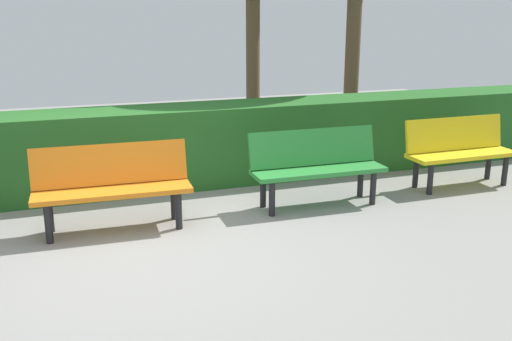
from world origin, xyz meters
TOP-DOWN VIEW (x-y plane):
  - ground_plane at (0.00, 0.00)m, footprint 17.89×17.89m
  - bench_yellow at (-4.15, -0.60)m, footprint 1.43×0.46m
  - bench_green at (-2.13, -0.53)m, footprint 1.55×0.50m
  - bench_orange at (0.15, -0.53)m, footprint 1.57×0.52m
  - hedge_row at (-0.97, -1.81)m, footprint 13.89×0.80m

SIDE VIEW (x-z plane):
  - ground_plane at x=0.00m, z-range 0.00..0.00m
  - bench_yellow at x=-4.15m, z-range 0.05..0.91m
  - bench_green at x=-2.13m, z-range 0.05..0.91m
  - bench_orange at x=0.15m, z-range 0.05..0.91m
  - hedge_row at x=-0.97m, z-range 0.00..1.01m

